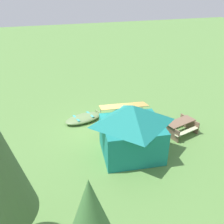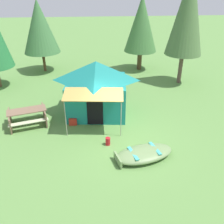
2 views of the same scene
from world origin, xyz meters
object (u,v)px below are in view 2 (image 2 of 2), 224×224
Objects in this scene: beached_rowboat at (144,154)px; picnic_table at (27,116)px; canvas_cabin_tent at (97,87)px; pine_tree_back_right at (141,24)px; pine_tree_far_center at (188,12)px; cooler_box at (73,120)px; pine_tree_side at (40,26)px; fuel_can at (108,141)px.

picnic_table is at bearing 149.24° from beached_rowboat.
pine_tree_back_right is (3.49, 6.84, 1.94)m from canvas_cabin_tent.
canvas_cabin_tent is at bearing -145.94° from pine_tree_far_center.
cooler_box is 9.00m from pine_tree_side.
cooler_box is at bearing -1.05° from picnic_table.
fuel_can is at bearing -83.21° from canvas_cabin_tent.
pine_tree_back_right is (4.70, 7.83, 3.20)m from cooler_box.
cooler_box is at bearing -120.97° from pine_tree_back_right.
cooler_box is at bearing -140.70° from canvas_cabin_tent.
picnic_table reaches higher than fuel_can.
picnic_table is (-3.37, -0.95, -0.96)m from canvas_cabin_tent.
picnic_table is 0.39× the size of pine_tree_back_right.
beached_rowboat is 0.51× the size of pine_tree_side.
pine_tree_far_center reaches higher than picnic_table.
pine_tree_far_center is at bearing 27.89° from picnic_table.
pine_tree_back_right reaches higher than beached_rowboat.
pine_tree_side reaches higher than cooler_box.
fuel_can is (0.35, -2.97, -1.27)m from canvas_cabin_tent.
beached_rowboat is at bearing -30.76° from picnic_table.
beached_rowboat is 0.65× the size of canvas_cabin_tent.
pine_tree_far_center is at bearing 51.99° from fuel_can.
cooler_box is at bearing 128.33° from fuel_can.
pine_tree_far_center is at bearing -18.88° from pine_tree_side.
canvas_cabin_tent reaches higher than picnic_table.
cooler_box is 0.11× the size of pine_tree_back_right.
pine_tree_back_right is at bearing -1.76° from pine_tree_side.
pine_tree_back_right is (3.14, 9.81, 3.21)m from fuel_can.
pine_tree_side is at bearing 92.79° from picnic_table.
pine_tree_back_right is 3.89m from pine_tree_far_center.
pine_tree_side is at bearing 118.05° from canvas_cabin_tent.
canvas_cabin_tent is at bearing 39.30° from cooler_box.
pine_tree_back_right is (1.79, 10.81, 3.18)m from beached_rowboat.
cooler_box is 2.52m from fuel_can.
fuel_can is (1.56, -1.98, -0.01)m from cooler_box.
pine_tree_side is (-5.46, 11.03, 3.08)m from beached_rowboat.
canvas_cabin_tent is 0.56× the size of pine_tree_far_center.
cooler_box is at bearing -144.97° from pine_tree_far_center.
beached_rowboat is 4.50× the size of cooler_box.
pine_tree_far_center reaches higher than pine_tree_back_right.
cooler_box is (2.16, -0.04, -0.30)m from picnic_table.
canvas_cabin_tent is 7.92m from pine_tree_back_right.
canvas_cabin_tent is at bearing 113.14° from beached_rowboat.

